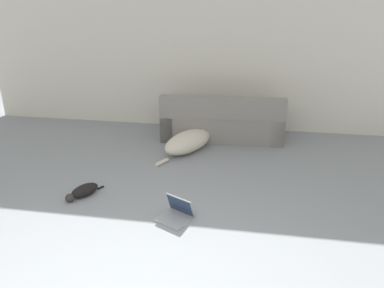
% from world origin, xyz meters
% --- Properties ---
extents(wall_back, '(7.84, 0.06, 2.51)m').
position_xyz_m(wall_back, '(0.00, 4.77, 1.25)').
color(wall_back, beige).
rests_on(wall_back, ground_plane).
extents(couch, '(1.97, 0.90, 0.76)m').
position_xyz_m(couch, '(0.36, 4.23, 0.26)').
color(couch, gray).
rests_on(couch, ground_plane).
extents(dog, '(0.87, 1.34, 0.30)m').
position_xyz_m(dog, '(-0.05, 3.67, 0.15)').
color(dog, beige).
rests_on(dog, ground_plane).
extents(cat, '(0.34, 0.47, 0.13)m').
position_xyz_m(cat, '(-1.06, 2.04, 0.07)').
color(cat, black).
rests_on(cat, ground_plane).
extents(laptop_open, '(0.43, 0.42, 0.23)m').
position_xyz_m(laptop_open, '(0.11, 1.77, 0.08)').
color(laptop_open, gray).
rests_on(laptop_open, ground_plane).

